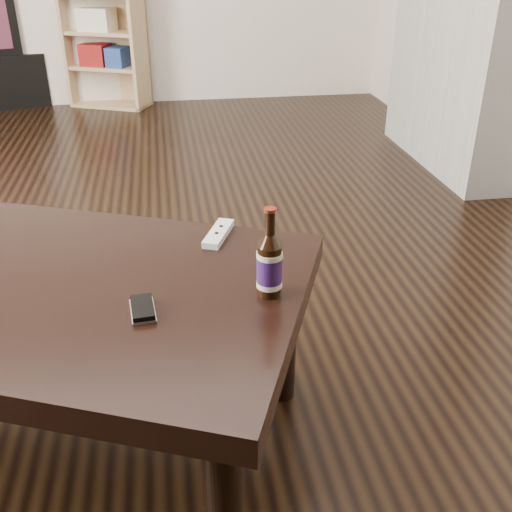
{
  "coord_description": "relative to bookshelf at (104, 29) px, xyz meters",
  "views": [
    {
      "loc": [
        0.69,
        -2.06,
        1.2
      ],
      "look_at": [
        0.87,
        -0.93,
        0.59
      ],
      "focal_mm": 42.0,
      "sensor_mm": 36.0,
      "label": 1
    }
  ],
  "objects": [
    {
      "name": "remote",
      "position": [
        0.52,
        -3.55,
        -0.08
      ],
      "size": [
        0.1,
        0.16,
        0.02
      ],
      "rotation": [
        0.0,
        0.0,
        -0.39
      ],
      "color": "#BEBDC0",
      "rests_on": "coffee_table"
    },
    {
      "name": "phone",
      "position": [
        0.32,
        -3.9,
        -0.08
      ],
      "size": [
        0.06,
        0.1,
        0.02
      ],
      "rotation": [
        0.0,
        0.0,
        0.09
      ],
      "color": "silver",
      "rests_on": "coffee_table"
    },
    {
      "name": "bookshelf",
      "position": [
        0.0,
        0.0,
        0.0
      ],
      "size": [
        0.66,
        0.5,
        1.12
      ],
      "rotation": [
        0.0,
        0.0,
        -0.43
      ],
      "color": "tan",
      "rests_on": "floor"
    },
    {
      "name": "coffee_table",
      "position": [
        0.04,
        -3.7,
        -0.16
      ],
      "size": [
        1.51,
        1.21,
        0.49
      ],
      "rotation": [
        0.0,
        0.0,
        -0.39
      ],
      "color": "black",
      "rests_on": "floor"
    },
    {
      "name": "beer_bottle",
      "position": [
        0.6,
        -3.86,
        -0.02
      ],
      "size": [
        0.08,
        0.08,
        0.21
      ],
      "rotation": [
        0.0,
        0.0,
        -0.41
      ],
      "color": "black",
      "rests_on": "coffee_table"
    }
  ]
}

